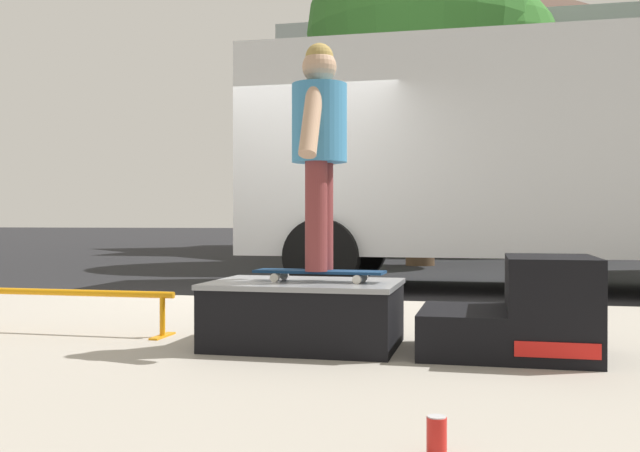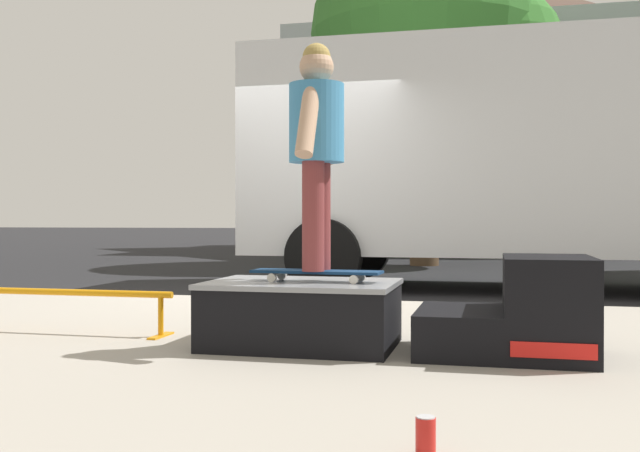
% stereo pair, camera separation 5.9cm
% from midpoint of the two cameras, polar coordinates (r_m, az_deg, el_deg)
% --- Properties ---
extents(ground_plane, '(140.00, 140.00, 0.00)m').
position_cam_midpoint_polar(ground_plane, '(7.67, -3.76, -6.12)').
color(ground_plane, black).
extents(sidewalk_slab, '(50.00, 5.00, 0.12)m').
position_cam_midpoint_polar(sidewalk_slab, '(4.91, -14.32, -9.16)').
color(sidewalk_slab, '#A8A093').
rests_on(sidewalk_slab, ground).
extents(skate_box, '(1.12, 0.78, 0.39)m').
position_cam_midpoint_polar(skate_box, '(4.37, -1.03, -6.77)').
color(skate_box, black).
rests_on(skate_box, sidewalk_slab).
extents(kicker_ramp, '(0.96, 0.75, 0.56)m').
position_cam_midpoint_polar(kicker_ramp, '(4.23, 15.89, -6.72)').
color(kicker_ramp, black).
rests_on(kicker_ramp, sidewalk_slab).
extents(grind_rail, '(1.65, 0.28, 0.30)m').
position_cam_midpoint_polar(grind_rail, '(5.19, -19.55, -5.45)').
color(grind_rail, orange).
rests_on(grind_rail, sidewalk_slab).
extents(skateboard, '(0.79, 0.23, 0.07)m').
position_cam_midpoint_polar(skateboard, '(4.31, 0.12, -3.67)').
color(skateboard, navy).
rests_on(skateboard, skate_box).
extents(skater_kid, '(0.33, 0.69, 1.35)m').
position_cam_midpoint_polar(skater_kid, '(4.33, 0.12, 7.04)').
color(skater_kid, brown).
rests_on(skater_kid, skateboard).
extents(soda_can, '(0.07, 0.07, 0.13)m').
position_cam_midpoint_polar(soda_can, '(2.45, 9.04, -16.03)').
color(soda_can, red).
rests_on(soda_can, sidewalk_slab).
extents(box_truck, '(6.91, 2.63, 3.05)m').
position_cam_midpoint_polar(box_truck, '(9.53, 16.22, 5.39)').
color(box_truck, silver).
rests_on(box_truck, ground).
extents(street_tree_main, '(4.84, 4.40, 6.68)m').
position_cam_midpoint_polar(street_tree_main, '(14.56, 9.40, 14.20)').
color(street_tree_main, brown).
rests_on(street_tree_main, ground).
extents(house_behind, '(9.54, 8.23, 8.40)m').
position_cam_midpoint_polar(house_behind, '(22.09, 11.15, 9.21)').
color(house_behind, silver).
rests_on(house_behind, ground).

